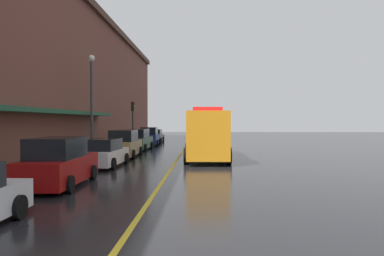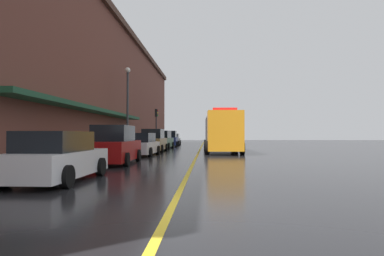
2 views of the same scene
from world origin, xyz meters
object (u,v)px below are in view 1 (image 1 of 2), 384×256
object	(u,v)px
parked_car_1	(59,164)
traffic_light_near	(133,115)
parked_car_2	(103,153)
parked_car_3	(124,144)
parking_meter_1	(132,136)
parking_meter_0	(133,136)
parked_car_5	(149,137)
parked_car_4	(138,140)
parked_car_6	(154,136)
utility_truck	(206,135)
street_lamp_left	(92,94)

from	to	relation	value
parked_car_1	traffic_light_near	xyz separation A→B (m)	(-1.34, 22.36, 2.26)
parked_car_1	parked_car_2	xyz separation A→B (m)	(0.06, 6.24, -0.15)
parked_car_3	parking_meter_1	size ratio (longest dim) A/B	3.59
parking_meter_0	traffic_light_near	size ratio (longest dim) A/B	0.31
parked_car_3	parked_car_5	xyz separation A→B (m)	(-0.02, 12.28, -0.01)
parked_car_2	parked_car_4	bearing A→B (deg)	2.73
parking_meter_0	parked_car_1	bearing A→B (deg)	-86.47
parked_car_6	traffic_light_near	world-z (taller)	traffic_light_near
parked_car_1	utility_truck	xyz separation A→B (m)	(5.84, 10.73, 0.72)
parked_car_2	parked_car_3	size ratio (longest dim) A/B	0.94
parked_car_4	parking_meter_0	world-z (taller)	parked_car_4
parking_meter_1	street_lamp_left	size ratio (longest dim) A/B	0.19
parked_car_5	street_lamp_left	xyz separation A→B (m)	(-2.05, -13.10, 3.52)
parked_car_5	parked_car_6	bearing A→B (deg)	-0.17
utility_truck	parked_car_3	bearing A→B (deg)	-101.68
parked_car_2	parked_car_4	xyz separation A→B (m)	(-0.11, 11.83, 0.12)
parked_car_2	parked_car_4	distance (m)	11.83
parked_car_4	parked_car_3	bearing A→B (deg)	-176.90
parked_car_1	parked_car_6	bearing A→B (deg)	-1.31
parked_car_4	parked_car_5	world-z (taller)	parked_car_5
utility_truck	street_lamp_left	size ratio (longest dim) A/B	1.35
street_lamp_left	traffic_light_near	bearing A→B (deg)	86.68
parked_car_3	parking_meter_0	world-z (taller)	parked_car_3
parked_car_2	parked_car_6	distance (m)	22.85
parked_car_1	parked_car_4	distance (m)	18.07
traffic_light_near	parked_car_4	bearing A→B (deg)	-73.26
parked_car_4	parked_car_6	bearing A→B (deg)	2.25
parked_car_3	parked_car_6	xyz separation A→B (m)	(-0.15, 17.32, -0.15)
parked_car_1	parked_car_4	bearing A→B (deg)	-1.32
parked_car_6	utility_truck	xyz separation A→B (m)	(5.92, -18.36, 0.87)
parked_car_1	street_lamp_left	world-z (taller)	street_lamp_left
parking_meter_1	parked_car_1	bearing A→B (deg)	-86.38
parking_meter_1	parked_car_3	bearing A→B (deg)	-81.99
traffic_light_near	parked_car_6	bearing A→B (deg)	79.44
parked_car_4	parked_car_6	distance (m)	11.02
parked_car_4	traffic_light_near	xyz separation A→B (m)	(-1.29, 4.29, 2.29)
traffic_light_near	parked_car_2	bearing A→B (deg)	-85.05
parked_car_3	parking_meter_1	bearing A→B (deg)	7.74
parked_car_1	utility_truck	distance (m)	12.24
parked_car_4	parked_car_5	size ratio (longest dim) A/B	1.16
utility_truck	parked_car_2	bearing A→B (deg)	-53.63
parked_car_2	parking_meter_0	distance (m)	16.57
parked_car_1	street_lamp_left	bearing A→B (deg)	8.88
parked_car_2	parked_car_3	bearing A→B (deg)	2.14
parked_car_4	parking_meter_1	bearing A→B (deg)	20.22
parked_car_6	parked_car_1	bearing A→B (deg)	-179.73
parked_car_3	traffic_light_near	distance (m)	10.92
street_lamp_left	parked_car_3	bearing A→B (deg)	21.68
parked_car_4	parked_car_6	size ratio (longest dim) A/B	1.19
parked_car_6	parking_meter_0	distance (m)	6.49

